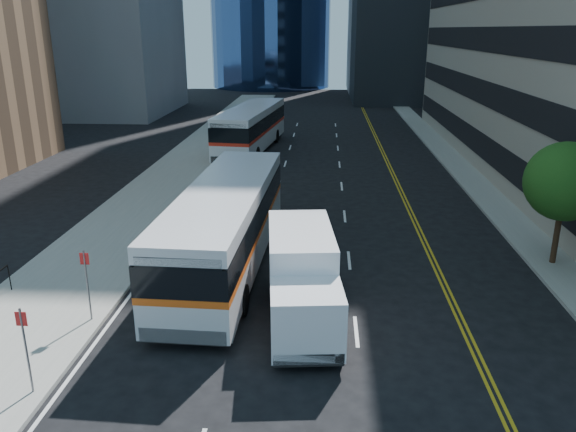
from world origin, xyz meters
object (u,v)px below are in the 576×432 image
object	(u,v)px
bus_front	(226,224)
street_tree	(565,182)
bus_rear	(251,127)
box_truck	(302,278)

from	to	relation	value
bus_front	street_tree	bearing A→B (deg)	6.33
street_tree	bus_rear	bearing A→B (deg)	124.36
street_tree	box_truck	distance (m)	11.81
street_tree	box_truck	xyz separation A→B (m)	(-10.32, -5.36, -2.06)
bus_front	bus_rear	distance (m)	23.93
bus_front	box_truck	bearing A→B (deg)	-50.87
bus_front	bus_rear	size ratio (longest dim) A/B	0.99
bus_front	box_truck	size ratio (longest dim) A/B	2.11
bus_rear	box_truck	size ratio (longest dim) A/B	2.13
bus_front	box_truck	world-z (taller)	bus_front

